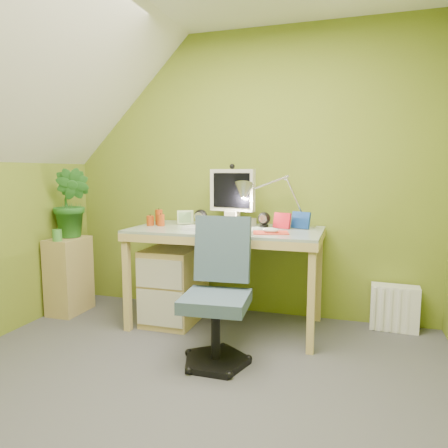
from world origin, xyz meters
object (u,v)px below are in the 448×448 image
(desk, at_px, (226,277))
(desk_lamp, at_px, (288,190))
(radiator, at_px, (394,308))
(potted_plant, at_px, (72,203))
(side_ledge, at_px, (69,275))
(task_chair, at_px, (215,301))
(monitor, at_px, (232,196))

(desk, relative_size, desk_lamp, 2.49)
(radiator, bearing_deg, potted_plant, -169.41)
(desk_lamp, xyz_separation_m, side_ledge, (-1.85, -0.28, -0.76))
(task_chair, bearing_deg, monitor, 94.37)
(desk_lamp, relative_size, task_chair, 0.70)
(monitor, xyz_separation_m, potted_plant, (-1.38, -0.23, -0.07))
(monitor, xyz_separation_m, desk_lamp, (0.45, 0.00, 0.05))
(desk, bearing_deg, desk_lamp, 22.06)
(desk_lamp, height_order, side_ledge, desk_lamp)
(desk, xyz_separation_m, radiator, (1.28, 0.30, -0.22))
(monitor, height_order, task_chair, monitor)
(radiator, bearing_deg, task_chair, -137.02)
(monitor, bearing_deg, desk, -81.07)
(side_ledge, bearing_deg, monitor, 11.16)
(desk_lamp, bearing_deg, task_chair, -114.72)
(side_ledge, bearing_deg, radiator, 8.34)
(desk_lamp, distance_m, side_ledge, 2.02)
(desk_lamp, xyz_separation_m, task_chair, (-0.32, -0.84, -0.66))
(desk_lamp, xyz_separation_m, potted_plant, (-1.83, -0.23, -0.13))
(desk, bearing_deg, task_chair, -78.57)
(monitor, bearing_deg, side_ledge, -159.91)
(monitor, relative_size, side_ledge, 0.74)
(monitor, height_order, radiator, monitor)
(desk_lamp, height_order, potted_plant, desk_lamp)
(monitor, relative_size, desk_lamp, 0.82)
(desk_lamp, height_order, task_chair, desk_lamp)
(side_ledge, height_order, radiator, side_ledge)
(potted_plant, relative_size, radiator, 1.70)
(side_ledge, xyz_separation_m, potted_plant, (0.03, 0.05, 0.63))
(desk, height_order, side_ledge, desk)
(desk_lamp, relative_size, side_ledge, 0.90)
(radiator, bearing_deg, monitor, -171.56)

